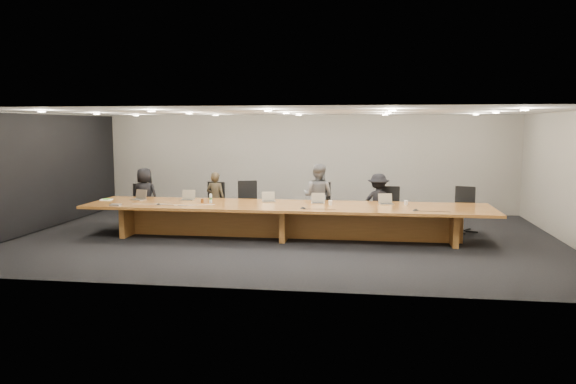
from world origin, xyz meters
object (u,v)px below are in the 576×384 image
chair_far_left (141,204)px  person_d (378,202)px  laptop_d (318,198)px  paper_cup_far (406,203)px  chair_left (212,204)px  chair_far_right (463,209)px  laptop_b (187,195)px  chair_mid_right (323,206)px  chair_mid_left (248,203)px  water_bottle (211,199)px  mic_center (303,208)px  chair_right (390,208)px  paper_cup_near (330,203)px  mic_right (416,210)px  person_a (145,196)px  amber_mug (202,201)px  av_box (116,205)px  person_c (318,196)px  conference_table (286,215)px  laptop_a (138,195)px  person_b (216,199)px  mic_left (159,204)px  laptop_e (386,199)px

chair_far_left → person_d: (6.01, -0.04, 0.16)m
laptop_d → paper_cup_far: laptop_d is taller
chair_left → chair_far_right: 6.07m
chair_far_left → laptop_b: chair_far_left is taller
chair_mid_right → chair_far_right: (3.28, -0.00, -0.02)m
chair_mid_left → paper_cup_far: 3.91m
water_bottle → mic_center: water_bottle is taller
chair_mid_right → mic_center: chair_mid_right is taller
chair_right → paper_cup_near: bearing=-134.5°
laptop_b → mic_right: (5.21, -0.91, -0.11)m
person_a → paper_cup_near: person_a is taller
person_d → paper_cup_near: (-1.07, -1.15, 0.12)m
amber_mug → av_box: 1.90m
person_c → mic_center: person_c is taller
person_a → water_bottle: (2.08, -1.22, 0.13)m
conference_table → chair_mid_right: (0.73, 1.21, 0.05)m
chair_mid_right → chair_far_left: bearing=159.6°
laptop_a → paper_cup_far: bearing=20.2°
person_d → amber_mug: person_d is taller
person_b → paper_cup_far: bearing=179.7°
conference_table → laptop_a: 3.62m
person_b → person_d: size_ratio=0.99×
chair_far_left → water_bottle: bearing=-42.1°
mic_left → conference_table: bearing=8.2°
conference_table → chair_mid_right: bearing=58.8°
person_a → laptop_e: person_a is taller
chair_far_left → laptop_b: (1.54, -0.86, 0.36)m
conference_table → person_c: size_ratio=5.65×
person_b → person_d: person_d is taller
amber_mug → paper_cup_far: paper_cup_far is taller
chair_far_right → laptop_b: bearing=-153.8°
chair_mid_left → mic_right: size_ratio=8.36×
person_a → mic_right: 6.85m
person_d → conference_table: bearing=30.8°
mic_center → person_b: bearing=143.7°
chair_right → chair_mid_right: bearing=-173.7°
water_bottle → mic_center: size_ratio=1.59×
chair_left → av_box: size_ratio=4.89×
mic_left → mic_center: (3.26, -0.11, 0.00)m
conference_table → person_a: person_a is taller
person_b → water_bottle: size_ratio=6.72×
person_c → water_bottle: 2.61m
person_d → person_b: bearing=-0.6°
laptop_d → water_bottle: bearing=-178.3°
conference_table → person_b: (-1.97, 1.25, 0.16)m
conference_table → laptop_d: (0.68, 0.31, 0.35)m
chair_far_right → laptop_a: 7.67m
chair_mid_right → person_d: (1.32, 0.04, 0.11)m
chair_right → amber_mug: (-4.27, -1.19, 0.26)m
person_b → person_d: (4.02, -0.01, 0.00)m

